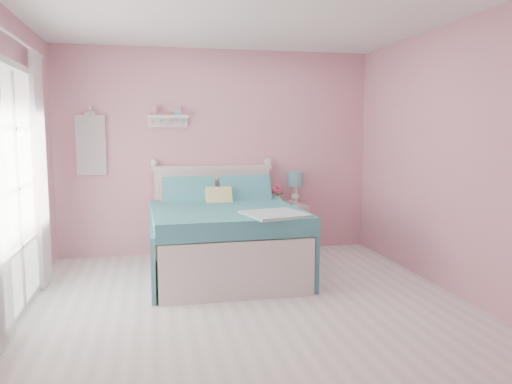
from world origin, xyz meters
name	(u,v)px	position (x,y,z in m)	size (l,w,h in m)	color
floor	(253,311)	(0.00, 0.00, 0.00)	(4.50, 4.50, 0.00)	silver
room_shell	(253,130)	(0.00, 0.00, 1.58)	(4.50, 4.50, 4.50)	pink
bed	(223,237)	(-0.08, 1.26, 0.40)	(1.59, 1.98, 1.14)	silver
nightstand	(288,228)	(0.88, 2.02, 0.32)	(0.43, 0.43, 0.63)	beige
table_lamp	(295,181)	(0.99, 2.06, 0.92)	(0.21, 0.21, 0.42)	white
vase	(277,198)	(0.75, 2.07, 0.71)	(0.15, 0.15, 0.16)	silver
teacup	(288,203)	(0.84, 1.87, 0.67)	(0.11, 0.11, 0.09)	#CB8899
roses	(277,189)	(0.75, 2.06, 0.82)	(0.14, 0.11, 0.12)	#E24D77
wall_shelf	(168,118)	(-0.63, 2.19, 1.73)	(0.50, 0.15, 0.25)	silver
hanging_dress	(91,145)	(-1.55, 2.18, 1.40)	(0.34, 0.03, 0.72)	white
french_door	(17,190)	(-1.97, 0.40, 1.07)	(0.04, 1.32, 2.16)	silver
curtain_far	(41,171)	(-1.92, 1.14, 1.18)	(0.04, 0.40, 2.32)	white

